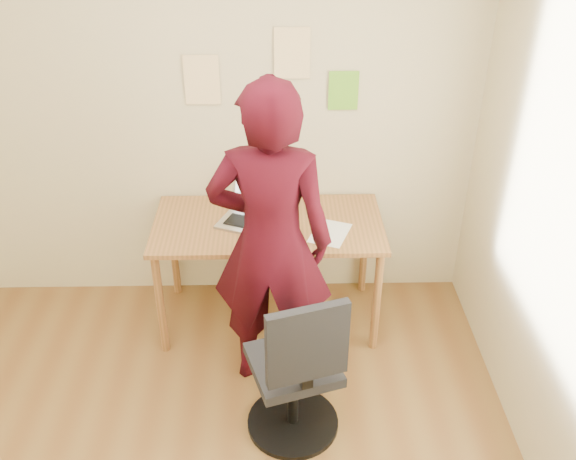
{
  "coord_description": "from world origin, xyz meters",
  "views": [
    {
      "loc": [
        0.48,
        -1.97,
        2.75
      ],
      "look_at": [
        0.55,
        0.95,
        0.95
      ],
      "focal_mm": 40.0,
      "sensor_mm": 36.0,
      "label": 1
    }
  ],
  "objects_px": {
    "laptop": "(252,213)",
    "office_chair": "(297,377)",
    "desk": "(268,235)",
    "phone": "(293,240)",
    "person": "(271,243)"
  },
  "relations": [
    {
      "from": "desk",
      "to": "person",
      "type": "relative_size",
      "value": 0.77
    },
    {
      "from": "phone",
      "to": "laptop",
      "type": "bearing_deg",
      "value": 104.49
    },
    {
      "from": "desk",
      "to": "person",
      "type": "height_order",
      "value": "person"
    },
    {
      "from": "laptop",
      "to": "office_chair",
      "type": "bearing_deg",
      "value": -53.55
    },
    {
      "from": "laptop",
      "to": "office_chair",
      "type": "height_order",
      "value": "laptop"
    },
    {
      "from": "phone",
      "to": "person",
      "type": "relative_size",
      "value": 0.08
    },
    {
      "from": "phone",
      "to": "desk",
      "type": "bearing_deg",
      "value": 93.84
    },
    {
      "from": "phone",
      "to": "office_chair",
      "type": "relative_size",
      "value": 0.15
    },
    {
      "from": "desk",
      "to": "laptop",
      "type": "height_order",
      "value": "laptop"
    },
    {
      "from": "desk",
      "to": "phone",
      "type": "xyz_separation_m",
      "value": [
        0.14,
        -0.21,
        0.09
      ]
    },
    {
      "from": "desk",
      "to": "laptop",
      "type": "xyz_separation_m",
      "value": [
        -0.1,
        0.03,
        0.14
      ]
    },
    {
      "from": "laptop",
      "to": "office_chair",
      "type": "distance_m",
      "value": 1.1
    },
    {
      "from": "laptop",
      "to": "person",
      "type": "xyz_separation_m",
      "value": [
        0.12,
        -0.53,
        0.12
      ]
    },
    {
      "from": "office_chair",
      "to": "desk",
      "type": "bearing_deg",
      "value": 81.19
    },
    {
      "from": "phone",
      "to": "office_chair",
      "type": "height_order",
      "value": "office_chair"
    }
  ]
}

